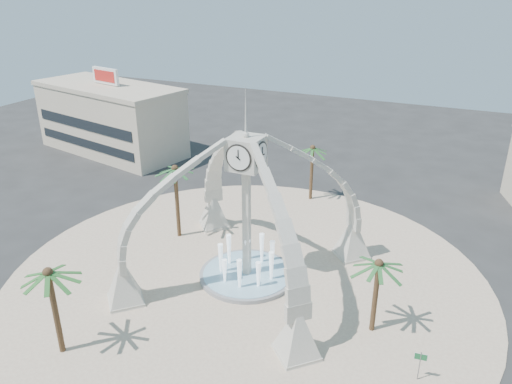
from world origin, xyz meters
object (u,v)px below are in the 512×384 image
at_px(palm_east, 379,264).
at_px(street_sign, 420,360).
at_px(palm_south, 48,274).
at_px(clock_tower, 246,207).
at_px(palm_north, 313,149).
at_px(palm_west, 175,170).
at_px(fountain, 247,274).

bearing_deg(palm_east, street_sign, -44.50).
bearing_deg(palm_south, palm_east, 30.55).
distance_m(clock_tower, street_sign, 16.72).
relative_size(palm_east, street_sign, 2.88).
height_order(palm_north, street_sign, palm_north).
height_order(palm_west, palm_south, palm_west).
bearing_deg(street_sign, palm_west, 151.18).
xyz_separation_m(clock_tower, palm_west, (-9.15, 3.79, 0.45)).
bearing_deg(fountain, street_sign, -22.40).
height_order(palm_east, palm_north, palm_north).
xyz_separation_m(fountain, palm_west, (-9.15, 3.79, 6.65)).
distance_m(fountain, palm_south, 16.39).
xyz_separation_m(palm_east, street_sign, (3.68, -3.62, -3.90)).
relative_size(palm_north, street_sign, 3.15).
height_order(fountain, palm_north, palm_north).
relative_size(fountain, street_sign, 3.67).
bearing_deg(palm_west, street_sign, -22.43).
xyz_separation_m(clock_tower, street_sign, (14.77, -6.09, -4.93)).
relative_size(palm_west, palm_south, 1.11).
bearing_deg(street_sign, palm_north, 116.31).
bearing_deg(palm_south, fountain, 61.02).
xyz_separation_m(fountain, street_sign, (14.77, -6.09, 1.27)).
height_order(clock_tower, street_sign, clock_tower).
bearing_deg(street_sign, clock_tower, 151.21).
distance_m(palm_west, street_sign, 26.43).
distance_m(clock_tower, fountain, 6.20).
relative_size(palm_north, palm_south, 0.98).
height_order(clock_tower, palm_east, clock_tower).
xyz_separation_m(clock_tower, palm_south, (-7.42, -13.39, -0.35)).
bearing_deg(palm_north, palm_east, -60.14).
relative_size(fountain, palm_north, 1.17).
bearing_deg(palm_east, palm_south, -149.45).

